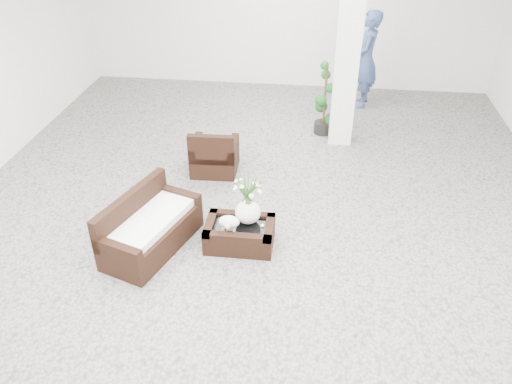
# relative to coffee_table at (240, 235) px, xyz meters

# --- Properties ---
(ground) EXTENTS (11.00, 11.00, 0.00)m
(ground) POSITION_rel_coffee_table_xyz_m (0.17, 0.46, -0.16)
(ground) COLOR gray
(ground) RESTS_ON ground
(column) EXTENTS (0.40, 0.40, 3.50)m
(column) POSITION_rel_coffee_table_xyz_m (1.37, 3.26, 1.59)
(column) COLOR white
(column) RESTS_ON ground
(coffee_table) EXTENTS (0.90, 0.60, 0.31)m
(coffee_table) POSITION_rel_coffee_table_xyz_m (0.00, 0.00, 0.00)
(coffee_table) COLOR black
(coffee_table) RESTS_ON ground
(sheep_figurine) EXTENTS (0.28, 0.23, 0.21)m
(sheep_figurine) POSITION_rel_coffee_table_xyz_m (-0.12, -0.10, 0.26)
(sheep_figurine) COLOR white
(sheep_figurine) RESTS_ON coffee_table
(planter_narcissus) EXTENTS (0.44, 0.44, 0.80)m
(planter_narcissus) POSITION_rel_coffee_table_xyz_m (0.10, 0.10, 0.56)
(planter_narcissus) COLOR white
(planter_narcissus) RESTS_ON coffee_table
(tealight) EXTENTS (0.04, 0.04, 0.03)m
(tealight) POSITION_rel_coffee_table_xyz_m (0.30, 0.02, 0.17)
(tealight) COLOR white
(tealight) RESTS_ON coffee_table
(armchair) EXTENTS (0.76, 0.73, 0.78)m
(armchair) POSITION_rel_coffee_table_xyz_m (-0.70, 1.90, 0.24)
(armchair) COLOR black
(armchair) RESTS_ON ground
(loveseat) EXTENTS (1.12, 1.59, 0.77)m
(loveseat) POSITION_rel_coffee_table_xyz_m (-1.14, -0.19, 0.23)
(loveseat) COLOR black
(loveseat) RESTS_ON ground
(topiary) EXTENTS (0.37, 0.37, 1.38)m
(topiary) POSITION_rel_coffee_table_xyz_m (1.06, 3.53, 0.53)
(topiary) COLOR #144014
(topiary) RESTS_ON ground
(shopper) EXTENTS (0.58, 0.78, 1.96)m
(shopper) POSITION_rel_coffee_table_xyz_m (1.86, 4.99, 0.82)
(shopper) COLOR #344673
(shopper) RESTS_ON ground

